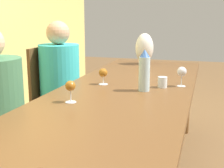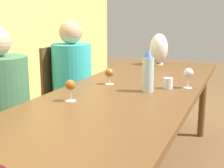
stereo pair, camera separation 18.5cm
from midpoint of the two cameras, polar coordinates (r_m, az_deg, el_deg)
The scene contains 9 objects.
dining_table at distance 2.10m, azimuth -0.78°, elevation -3.18°, with size 2.95×0.91×0.77m.
water_bottle at distance 2.08m, azimuth 3.40°, elevation 2.38°, with size 0.08×0.08×0.28m.
water_tumbler at distance 2.21m, azimuth 6.86°, elevation 0.31°, with size 0.07×0.07×0.08m.
vase at distance 3.24m, azimuth 4.32°, elevation 6.52°, with size 0.19×0.19×0.32m.
wine_glass_0 at distance 2.25m, azimuth 10.37°, elevation 2.12°, with size 0.07×0.07×0.14m.
wine_glass_1 at distance 2.29m, azimuth -3.95°, elevation 1.93°, with size 0.07×0.07×0.12m.
wine_glass_3 at distance 1.84m, azimuth -10.49°, elevation -0.55°, with size 0.07×0.07×0.13m.
chair_far at distance 3.03m, azimuth -12.44°, elevation -2.08°, with size 0.44×0.44×0.98m.
person_far at distance 2.96m, azimuth -11.02°, elevation 0.20°, with size 0.37×0.37×1.22m.
Camera 1 is at (-1.95, -0.53, 1.27)m, focal length 50.00 mm.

